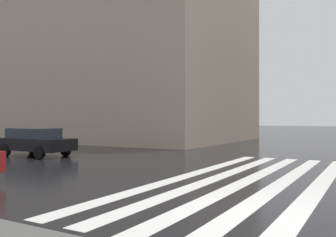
# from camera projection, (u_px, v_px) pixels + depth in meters

# --- Properties ---
(ground_plane) EXTENTS (220.00, 220.00, 0.00)m
(ground_plane) POSITION_uv_depth(u_px,v_px,m) (254.00, 214.00, 6.92)
(ground_plane) COLOR black
(zebra_crossing) EXTENTS (13.00, 4.50, 0.01)m
(zebra_crossing) POSITION_uv_depth(u_px,v_px,m) (250.00, 179.00, 11.04)
(zebra_crossing) COLOR silver
(zebra_crossing) RESTS_ON ground_plane
(haussmann_block_mid) EXTENTS (16.24, 28.39, 19.71)m
(haussmann_block_mid) POSITION_uv_depth(u_px,v_px,m) (96.00, 42.00, 35.88)
(haussmann_block_mid) COLOR tan
(haussmann_block_mid) RESTS_ON ground_plane
(car_black) EXTENTS (1.85, 4.10, 1.41)m
(car_black) POSITION_uv_depth(u_px,v_px,m) (35.00, 141.00, 18.12)
(car_black) COLOR black
(car_black) RESTS_ON ground_plane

